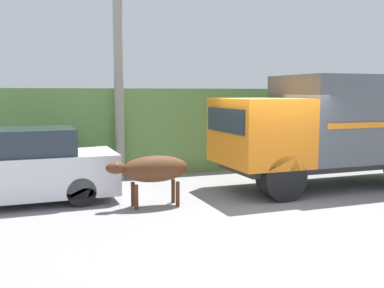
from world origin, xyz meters
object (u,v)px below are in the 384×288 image
(cargo_truck, at_px, (336,125))
(parked_suv, at_px, (12,168))
(brown_cow, at_px, (153,170))
(utility_pole, at_px, (119,72))
(pedestrian_on_hill, at_px, (69,152))

(cargo_truck, relative_size, parked_suv, 1.31)
(brown_cow, relative_size, utility_pole, 0.31)
(utility_pole, bearing_deg, pedestrian_on_hill, -175.72)
(cargo_truck, bearing_deg, brown_cow, -172.53)
(cargo_truck, distance_m, parked_suv, 8.32)
(cargo_truck, relative_size, brown_cow, 3.33)
(brown_cow, relative_size, pedestrian_on_hill, 1.16)
(brown_cow, distance_m, pedestrian_on_hill, 3.65)
(brown_cow, xyz_separation_m, parked_suv, (-2.97, 1.38, -0.01))
(cargo_truck, xyz_separation_m, brown_cow, (-5.24, -0.40, -0.85))
(cargo_truck, height_order, pedestrian_on_hill, cargo_truck)
(cargo_truck, relative_size, utility_pole, 1.03)
(cargo_truck, relative_size, pedestrian_on_hill, 3.86)
(pedestrian_on_hill, relative_size, utility_pole, 0.27)
(brown_cow, distance_m, utility_pole, 4.13)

